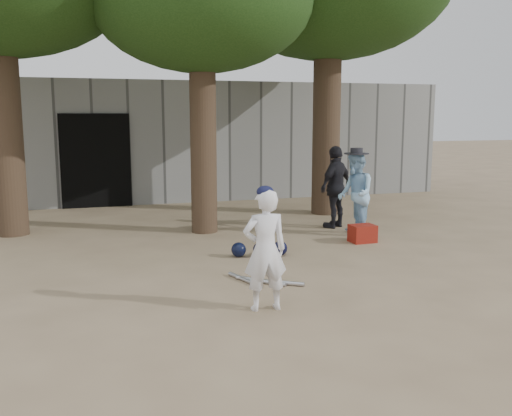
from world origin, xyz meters
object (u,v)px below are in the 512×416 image
object	(u,v)px
boy_player	(265,250)
red_bag	(362,234)
spectator_dark	(336,187)
spectator_blue	(355,194)

from	to	relation	value
boy_player	red_bag	world-z (taller)	boy_player
boy_player	spectator_dark	world-z (taller)	spectator_dark
boy_player	spectator_dark	distance (m)	4.97
spectator_blue	red_bag	distance (m)	0.81
spectator_blue	spectator_dark	distance (m)	0.82
spectator_blue	spectator_dark	world-z (taller)	spectator_dark
boy_player	spectator_blue	world-z (taller)	spectator_blue
boy_player	red_bag	xyz separation A→B (m)	(2.69, 2.76, -0.53)
spectator_blue	spectator_dark	size ratio (longest dim) A/B	0.96
boy_player	spectator_dark	bearing A→B (deg)	-122.27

